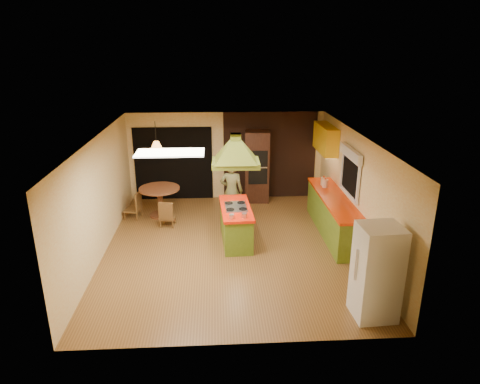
{
  "coord_description": "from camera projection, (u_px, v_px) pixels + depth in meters",
  "views": [
    {
      "loc": [
        -0.29,
        -8.59,
        4.34
      ],
      "look_at": [
        0.23,
        0.43,
        1.15
      ],
      "focal_mm": 32.0,
      "sensor_mm": 36.0,
      "label": 1
    }
  ],
  "objects": [
    {
      "name": "window_right",
      "position": [
        351.0,
        164.0,
        9.48
      ],
      "size": [
        0.12,
        1.35,
        1.06
      ],
      "color": "black",
      "rests_on": "room_walls"
    },
    {
      "name": "ground",
      "position": [
        231.0,
        247.0,
        9.55
      ],
      "size": [
        6.5,
        6.5,
        0.0
      ],
      "primitive_type": "plane",
      "color": "brown",
      "rests_on": "ground"
    },
    {
      "name": "canister_large",
      "position": [
        324.0,
        181.0,
        10.73
      ],
      "size": [
        0.18,
        0.18,
        0.2
      ],
      "primitive_type": "cylinder",
      "rotation": [
        0.0,
        0.0,
        0.37
      ],
      "color": "beige",
      "rests_on": "right_counter"
    },
    {
      "name": "nook_opening",
      "position": [
        174.0,
        164.0,
        12.16
      ],
      "size": [
        2.2,
        0.03,
        2.1
      ],
      "primitive_type": "cube",
      "color": "black",
      "rests_on": "ground"
    },
    {
      "name": "canister_small",
      "position": [
        323.0,
        182.0,
        10.79
      ],
      "size": [
        0.14,
        0.14,
        0.16
      ],
      "primitive_type": "cylinder",
      "rotation": [
        0.0,
        0.0,
        0.24
      ],
      "color": "beige",
      "rests_on": "right_counter"
    },
    {
      "name": "dining_table",
      "position": [
        160.0,
        196.0,
        11.08
      ],
      "size": [
        1.04,
        1.04,
        0.78
      ],
      "rotation": [
        0.0,
        0.0,
        -0.42
      ],
      "color": "brown",
      "rests_on": "ground"
    },
    {
      "name": "wall_oven",
      "position": [
        257.0,
        166.0,
        12.03
      ],
      "size": [
        0.71,
        0.64,
        2.03
      ],
      "rotation": [
        0.0,
        0.0,
        -0.07
      ],
      "color": "#402114",
      "rests_on": "ground"
    },
    {
      "name": "upper_cabinets",
      "position": [
        326.0,
        139.0,
        11.11
      ],
      "size": [
        0.34,
        1.4,
        0.7
      ],
      "primitive_type": "cube",
      "color": "yellow",
      "rests_on": "room_walls"
    },
    {
      "name": "fluor_panel",
      "position": [
        170.0,
        153.0,
        7.53
      ],
      "size": [
        1.2,
        0.6,
        0.03
      ],
      "primitive_type": "cube",
      "color": "white",
      "rests_on": "ceiling_plane"
    },
    {
      "name": "chair_left",
      "position": [
        132.0,
        205.0,
        11.02
      ],
      "size": [
        0.46,
        0.46,
        0.71
      ],
      "primitive_type": null,
      "rotation": [
        0.0,
        0.0,
        -1.79
      ],
      "color": "brown",
      "rests_on": "ground"
    },
    {
      "name": "refrigerator",
      "position": [
        377.0,
        272.0,
        6.92
      ],
      "size": [
        0.7,
        0.67,
        1.62
      ],
      "primitive_type": "cube",
      "rotation": [
        0.0,
        0.0,
        0.06
      ],
      "color": "white",
      "rests_on": "ground"
    },
    {
      "name": "ceiling_plane",
      "position": [
        230.0,
        137.0,
        8.72
      ],
      "size": [
        6.5,
        6.5,
        0.0
      ],
      "primitive_type": "plane",
      "rotation": [
        3.14,
        0.0,
        0.0
      ],
      "color": "silver",
      "rests_on": "room_walls"
    },
    {
      "name": "canister_medium",
      "position": [
        325.0,
        183.0,
        10.59
      ],
      "size": [
        0.14,
        0.14,
        0.2
      ],
      "primitive_type": "cylinder",
      "rotation": [
        0.0,
        0.0,
        -0.01
      ],
      "color": "beige",
      "rests_on": "right_counter"
    },
    {
      "name": "range_hood",
      "position": [
        236.0,
        145.0,
        9.12
      ],
      "size": [
        1.04,
        0.76,
        0.79
      ],
      "rotation": [
        0.0,
        0.0,
        -0.02
      ],
      "color": "#5E691A",
      "rests_on": "ceiling_plane"
    },
    {
      "name": "kitchen_island",
      "position": [
        236.0,
        224.0,
        9.72
      ],
      "size": [
        0.74,
        1.68,
        0.85
      ],
      "rotation": [
        0.0,
        0.0,
        0.05
      ],
      "color": "olive",
      "rests_on": "ground"
    },
    {
      "name": "chair_near",
      "position": [
        167.0,
        213.0,
        10.56
      ],
      "size": [
        0.41,
        0.41,
        0.68
      ],
      "primitive_type": null,
      "rotation": [
        0.0,
        0.0,
        3.02
      ],
      "color": "brown",
      "rests_on": "ground"
    },
    {
      "name": "man",
      "position": [
        232.0,
        191.0,
        10.7
      ],
      "size": [
        0.64,
        0.48,
        1.59
      ],
      "primitive_type": "imported",
      "rotation": [
        0.0,
        0.0,
        2.96
      ],
      "color": "brown",
      "rests_on": "ground"
    },
    {
      "name": "room_walls",
      "position": [
        230.0,
        194.0,
        9.13
      ],
      "size": [
        5.5,
        6.5,
        6.5
      ],
      "color": "#F8E6B1",
      "rests_on": "ground"
    },
    {
      "name": "right_counter",
      "position": [
        333.0,
        215.0,
        10.09
      ],
      "size": [
        0.62,
        3.05,
        0.92
      ],
      "color": "olive",
      "rests_on": "ground"
    },
    {
      "name": "pendant_lamp",
      "position": [
        156.0,
        145.0,
        10.63
      ],
      "size": [
        0.35,
        0.35,
        0.19
      ],
      "primitive_type": "cone",
      "rotation": [
        0.0,
        0.0,
        -0.16
      ],
      "color": "#FF9E3F",
      "rests_on": "ceiling_plane"
    },
    {
      "name": "brick_panel",
      "position": [
        270.0,
        156.0,
        12.24
      ],
      "size": [
        2.64,
        0.03,
        2.5
      ],
      "primitive_type": "cube",
      "color": "#381E14",
      "rests_on": "ground"
    }
  ]
}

